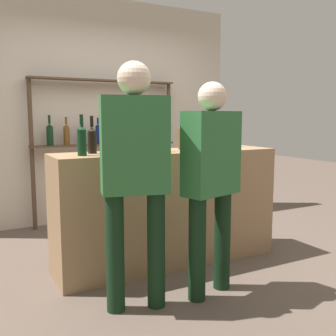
{
  "coord_description": "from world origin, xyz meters",
  "views": [
    {
      "loc": [
        -1.63,
        -3.07,
        1.33
      ],
      "look_at": [
        0.0,
        0.0,
        0.87
      ],
      "focal_mm": 42.0,
      "sensor_mm": 36.0,
      "label": 1
    }
  ],
  "objects_px": {
    "counter_bottle_4": "(161,137)",
    "counter_bottle_2": "(112,138)",
    "counter_bottle_5": "(226,135)",
    "counter_bottle_1": "(92,139)",
    "customer_center": "(211,174)",
    "ice_bucket": "(132,140)",
    "counter_bottle_3": "(82,140)",
    "cork_jar": "(154,144)",
    "wine_glass": "(188,137)",
    "counter_bottle_0": "(183,136)",
    "customer_left": "(135,168)"
  },
  "relations": [
    {
      "from": "counter_bottle_4",
      "to": "counter_bottle_2",
      "type": "bearing_deg",
      "value": -171.6
    },
    {
      "from": "counter_bottle_2",
      "to": "counter_bottle_5",
      "type": "distance_m",
      "value": 1.32
    },
    {
      "from": "counter_bottle_1",
      "to": "counter_bottle_4",
      "type": "relative_size",
      "value": 0.92
    },
    {
      "from": "counter_bottle_5",
      "to": "customer_center",
      "type": "bearing_deg",
      "value": -131.74
    },
    {
      "from": "counter_bottle_4",
      "to": "ice_bucket",
      "type": "distance_m",
      "value": 0.25
    },
    {
      "from": "counter_bottle_1",
      "to": "counter_bottle_3",
      "type": "xyz_separation_m",
      "value": [
        -0.13,
        -0.15,
        0.01
      ]
    },
    {
      "from": "counter_bottle_4",
      "to": "cork_jar",
      "type": "xyz_separation_m",
      "value": [
        -0.1,
        -0.07,
        -0.05
      ]
    },
    {
      "from": "wine_glass",
      "to": "cork_jar",
      "type": "distance_m",
      "value": 0.34
    },
    {
      "from": "counter_bottle_0",
      "to": "customer_center",
      "type": "height_order",
      "value": "customer_center"
    },
    {
      "from": "wine_glass",
      "to": "customer_center",
      "type": "xyz_separation_m",
      "value": [
        -0.16,
        -0.6,
        -0.24
      ]
    },
    {
      "from": "counter_bottle_4",
      "to": "customer_center",
      "type": "height_order",
      "value": "customer_center"
    },
    {
      "from": "counter_bottle_0",
      "to": "counter_bottle_1",
      "type": "bearing_deg",
      "value": 179.36
    },
    {
      "from": "counter_bottle_2",
      "to": "counter_bottle_1",
      "type": "bearing_deg",
      "value": 116.03
    },
    {
      "from": "counter_bottle_1",
      "to": "wine_glass",
      "type": "xyz_separation_m",
      "value": [
        0.8,
        -0.2,
        0.01
      ]
    },
    {
      "from": "counter_bottle_3",
      "to": "counter_bottle_1",
      "type": "bearing_deg",
      "value": 49.32
    },
    {
      "from": "ice_bucket",
      "to": "counter_bottle_0",
      "type": "bearing_deg",
      "value": 2.06
    },
    {
      "from": "counter_bottle_1",
      "to": "wine_glass",
      "type": "distance_m",
      "value": 0.82
    },
    {
      "from": "counter_bottle_1",
      "to": "customer_center",
      "type": "xyz_separation_m",
      "value": [
        0.64,
        -0.8,
        -0.23
      ]
    },
    {
      "from": "customer_left",
      "to": "counter_bottle_4",
      "type": "bearing_deg",
      "value": -25.78
    },
    {
      "from": "customer_center",
      "to": "counter_bottle_0",
      "type": "bearing_deg",
      "value": -31.34
    },
    {
      "from": "customer_left",
      "to": "cork_jar",
      "type": "bearing_deg",
      "value": -22.82
    },
    {
      "from": "wine_glass",
      "to": "cork_jar",
      "type": "height_order",
      "value": "wine_glass"
    },
    {
      "from": "counter_bottle_1",
      "to": "customer_center",
      "type": "height_order",
      "value": "customer_center"
    },
    {
      "from": "wine_glass",
      "to": "counter_bottle_0",
      "type": "bearing_deg",
      "value": 71.75
    },
    {
      "from": "customer_left",
      "to": "counter_bottle_1",
      "type": "bearing_deg",
      "value": 18.51
    },
    {
      "from": "counter_bottle_0",
      "to": "counter_bottle_3",
      "type": "distance_m",
      "value": 1.0
    },
    {
      "from": "counter_bottle_0",
      "to": "counter_bottle_5",
      "type": "bearing_deg",
      "value": 6.3
    },
    {
      "from": "counter_bottle_5",
      "to": "customer_center",
      "type": "xyz_separation_m",
      "value": [
        -0.75,
        -0.85,
        -0.23
      ]
    },
    {
      "from": "counter_bottle_0",
      "to": "counter_bottle_2",
      "type": "height_order",
      "value": "counter_bottle_2"
    },
    {
      "from": "counter_bottle_4",
      "to": "customer_center",
      "type": "bearing_deg",
      "value": -83.88
    },
    {
      "from": "counter_bottle_2",
      "to": "wine_glass",
      "type": "height_order",
      "value": "counter_bottle_2"
    },
    {
      "from": "cork_jar",
      "to": "customer_center",
      "type": "distance_m",
      "value": 0.65
    },
    {
      "from": "counter_bottle_1",
      "to": "customer_left",
      "type": "xyz_separation_m",
      "value": [
        0.06,
        -0.75,
        -0.15
      ]
    },
    {
      "from": "counter_bottle_3",
      "to": "counter_bottle_4",
      "type": "xyz_separation_m",
      "value": [
        0.7,
        0.01,
        -0.0
      ]
    },
    {
      "from": "counter_bottle_3",
      "to": "wine_glass",
      "type": "relative_size",
      "value": 1.85
    },
    {
      "from": "counter_bottle_3",
      "to": "counter_bottle_5",
      "type": "distance_m",
      "value": 1.54
    },
    {
      "from": "counter_bottle_0",
      "to": "wine_glass",
      "type": "bearing_deg",
      "value": -108.25
    },
    {
      "from": "counter_bottle_1",
      "to": "customer_left",
      "type": "relative_size",
      "value": 0.18
    },
    {
      "from": "counter_bottle_3",
      "to": "cork_jar",
      "type": "bearing_deg",
      "value": -5.54
    },
    {
      "from": "cork_jar",
      "to": "customer_left",
      "type": "bearing_deg",
      "value": -126.72
    },
    {
      "from": "counter_bottle_0",
      "to": "counter_bottle_3",
      "type": "bearing_deg",
      "value": -172.06
    },
    {
      "from": "counter_bottle_5",
      "to": "counter_bottle_3",
      "type": "bearing_deg",
      "value": -172.63
    },
    {
      "from": "counter_bottle_5",
      "to": "counter_bottle_2",
      "type": "bearing_deg",
      "value": -168.97
    },
    {
      "from": "counter_bottle_0",
      "to": "counter_bottle_5",
      "type": "xyz_separation_m",
      "value": [
        0.54,
        0.06,
        -0.01
      ]
    },
    {
      "from": "counter_bottle_0",
      "to": "counter_bottle_5",
      "type": "height_order",
      "value": "counter_bottle_0"
    },
    {
      "from": "counter_bottle_2",
      "to": "customer_center",
      "type": "relative_size",
      "value": 0.23
    },
    {
      "from": "counter_bottle_2",
      "to": "counter_bottle_4",
      "type": "xyz_separation_m",
      "value": [
        0.47,
        0.07,
        -0.01
      ]
    },
    {
      "from": "counter_bottle_0",
      "to": "wine_glass",
      "type": "distance_m",
      "value": 0.2
    },
    {
      "from": "cork_jar",
      "to": "customer_center",
      "type": "xyz_separation_m",
      "value": [
        0.18,
        -0.59,
        -0.19
      ]
    },
    {
      "from": "ice_bucket",
      "to": "customer_center",
      "type": "bearing_deg",
      "value": -68.82
    }
  ]
}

